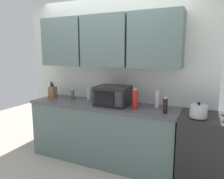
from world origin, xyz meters
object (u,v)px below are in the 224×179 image
object	(u,v)px
kettle	(198,111)
bottle_green_oil	(73,95)
knife_block	(53,92)
stove_range	(211,152)
bottle_red_sauce	(135,99)
bottle_clear_tall	(89,94)
bottle_soy_dark	(165,106)
bottle_white_jar	(157,99)
microwave	(113,96)

from	to	relation	value
kettle	bottle_green_oil	distance (m)	1.94
knife_block	kettle	bearing A→B (deg)	-3.86
stove_range	bottle_red_sauce	distance (m)	1.14
bottle_red_sauce	kettle	bearing A→B (deg)	-6.78
bottle_clear_tall	bottle_red_sauce	bearing A→B (deg)	-15.82
stove_range	knife_block	size ratio (longest dim) A/B	3.18
bottle_soy_dark	kettle	bearing A→B (deg)	-6.03
knife_block	bottle_red_sauce	size ratio (longest dim) A/B	1.04
bottle_clear_tall	bottle_green_oil	xyz separation A→B (m)	(-0.24, -0.13, -0.00)
bottle_red_sauce	bottle_clear_tall	distance (m)	0.91
stove_range	bottle_white_jar	distance (m)	0.95
microwave	bottle_white_jar	world-z (taller)	microwave
stove_range	bottle_clear_tall	xyz separation A→B (m)	(-1.86, 0.20, 0.53)
knife_block	stove_range	bearing A→B (deg)	-0.32
microwave	bottle_clear_tall	xyz separation A→B (m)	(-0.51, 0.20, -0.05)
knife_block	bottle_red_sauce	distance (m)	1.47
bottle_soy_dark	bottle_clear_tall	xyz separation A→B (m)	(-1.29, 0.30, -0.01)
microwave	bottle_white_jar	xyz separation A→B (m)	(0.61, 0.18, -0.02)
bottle_soy_dark	bottle_red_sauce	bearing A→B (deg)	172.53
microwave	bottle_red_sauce	xyz separation A→B (m)	(0.36, -0.05, -0.01)
kettle	microwave	bearing A→B (deg)	172.84
microwave	knife_block	size ratio (longest dim) A/B	1.67
stove_range	bottle_soy_dark	xyz separation A→B (m)	(-0.56, -0.10, 0.55)
bottle_white_jar	bottle_clear_tall	size ratio (longest dim) A/B	1.35
kettle	bottle_white_jar	world-z (taller)	bottle_white_jar
microwave	bottle_white_jar	distance (m)	0.63
microwave	bottle_white_jar	bearing A→B (deg)	16.19
bottle_white_jar	knife_block	bearing A→B (deg)	-174.37
bottle_red_sauce	bottle_soy_dark	size ratio (longest dim) A/B	1.32
knife_block	bottle_white_jar	bearing A→B (deg)	5.63
knife_block	bottle_green_oil	world-z (taller)	knife_block
bottle_white_jar	bottle_green_oil	world-z (taller)	bottle_white_jar
microwave	bottle_red_sauce	world-z (taller)	microwave
bottle_red_sauce	bottle_white_jar	size ratio (longest dim) A/B	1.13
stove_range	bottle_white_jar	xyz separation A→B (m)	(-0.73, 0.18, 0.57)
stove_range	kettle	distance (m)	0.58
knife_block	bottle_clear_tall	xyz separation A→B (m)	(0.60, 0.19, -0.02)
bottle_red_sauce	bottle_green_oil	size ratio (longest dim) A/B	1.58
microwave	stove_range	bearing A→B (deg)	-0.31
bottle_white_jar	bottle_soy_dark	bearing A→B (deg)	-58.67
bottle_red_sauce	knife_block	bearing A→B (deg)	177.77
kettle	bottle_white_jar	distance (m)	0.65
kettle	bottle_white_jar	bearing A→B (deg)	150.16
stove_range	microwave	size ratio (longest dim) A/B	1.90
stove_range	microwave	bearing A→B (deg)	179.69
kettle	knife_block	distance (m)	2.29
kettle	bottle_soy_dark	distance (m)	0.39
bottle_soy_dark	bottle_green_oil	distance (m)	1.54
stove_range	knife_block	world-z (taller)	knife_block
bottle_red_sauce	bottle_white_jar	world-z (taller)	bottle_red_sauce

